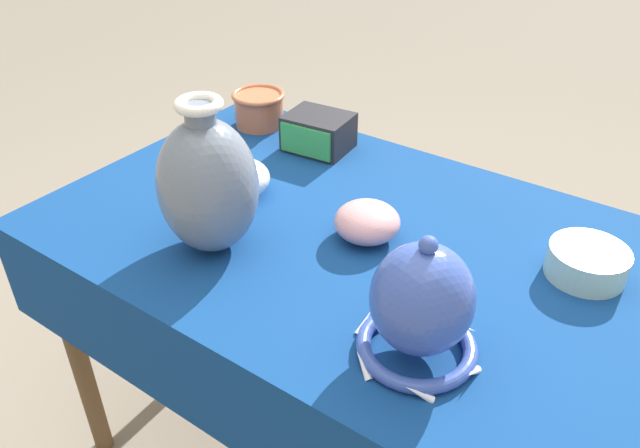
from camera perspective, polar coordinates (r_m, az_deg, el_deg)
name	(u,v)px	position (r m, az deg, el deg)	size (l,w,h in m)	color
display_table	(341,263)	(1.22, 1.96, -3.59)	(1.17, 0.76, 0.71)	brown
vase_tall_bulbous	(208,185)	(1.10, -10.21, 3.57)	(0.18, 0.18, 0.29)	slate
vase_dome_bell	(421,307)	(0.90, 9.22, -7.50)	(0.19, 0.19, 0.21)	#3851A8
mosaic_tile_box	(318,132)	(1.47, -0.17, 8.40)	(0.16, 0.13, 0.08)	#232328
bowl_shallow_porcelain	(240,178)	(1.30, -7.34, 4.17)	(0.12, 0.12, 0.07)	white
bowl_shallow_rose	(367,222)	(1.16, 4.32, 0.20)	(0.12, 0.12, 0.07)	#D19399
cup_wide_terracotta	(259,108)	(1.60, -5.60, 10.52)	(0.13, 0.13, 0.09)	#BC6642
pot_squat_celadon	(587,262)	(1.16, 23.22, -3.25)	(0.13, 0.13, 0.05)	#A8CCB7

